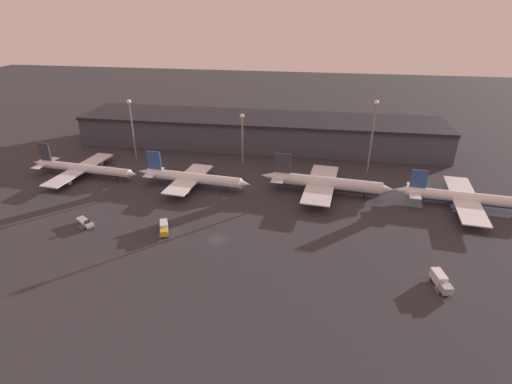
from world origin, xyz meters
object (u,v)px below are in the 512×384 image
service_vehicle_1 (164,228)px  service_vehicle_4 (85,222)px  airplane_3 (470,199)px  service_vehicle_3 (441,280)px  airplane_2 (325,183)px  airplane_1 (192,178)px  airplane_0 (83,169)px

service_vehicle_1 → service_vehicle_4: 25.26m
airplane_3 → service_vehicle_1: bearing=-155.8°
service_vehicle_3 → airplane_2: bearing=-161.2°
airplane_3 → service_vehicle_3: size_ratio=6.12×
service_vehicle_1 → airplane_1: bearing=160.7°
airplane_2 → service_vehicle_3: bearing=-53.8°
service_vehicle_1 → service_vehicle_3: 75.51m
airplane_3 → service_vehicle_1: (-93.99, -31.01, -1.60)m
airplane_3 → service_vehicle_1: airplane_3 is taller
airplane_0 → airplane_1: airplane_1 is taller
airplane_0 → airplane_2: size_ratio=1.00×
airplane_1 → service_vehicle_4: airplane_1 is taller
service_vehicle_1 → service_vehicle_3: service_vehicle_3 is taller
airplane_2 → service_vehicle_3: airplane_2 is taller
airplane_0 → service_vehicle_3: (120.83, -48.38, -1.24)m
airplane_2 → service_vehicle_1: (-46.65, -34.46, -2.17)m
service_vehicle_3 → service_vehicle_4: 100.48m
airplane_1 → service_vehicle_4: size_ratio=5.87×
airplane_0 → airplane_1: bearing=2.1°
airplane_0 → service_vehicle_1: 58.33m
airplane_3 → airplane_1: bearing=-174.7°
service_vehicle_1 → service_vehicle_3: bearing=58.4°
airplane_3 → service_vehicle_1: 98.99m
service_vehicle_3 → service_vehicle_4: (-99.62, 13.14, -0.62)m
airplane_1 → airplane_3: 95.29m
airplane_1 → service_vehicle_3: (75.65, -45.30, -1.62)m
airplane_2 → service_vehicle_4: size_ratio=6.26×
airplane_2 → service_vehicle_1: 58.03m
service_vehicle_1 → service_vehicle_4: size_ratio=0.98×
service_vehicle_4 → airplane_1: bearing=87.7°
service_vehicle_1 → service_vehicle_3: size_ratio=0.91×
airplane_1 → service_vehicle_3: airplane_1 is taller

